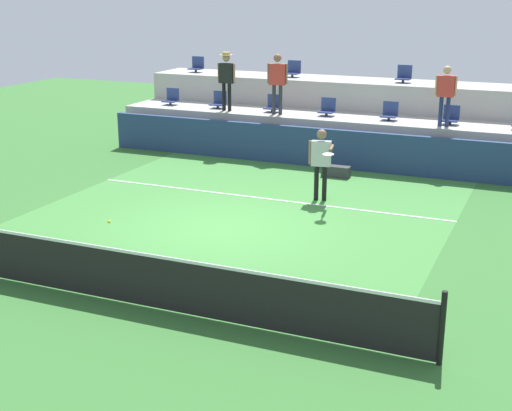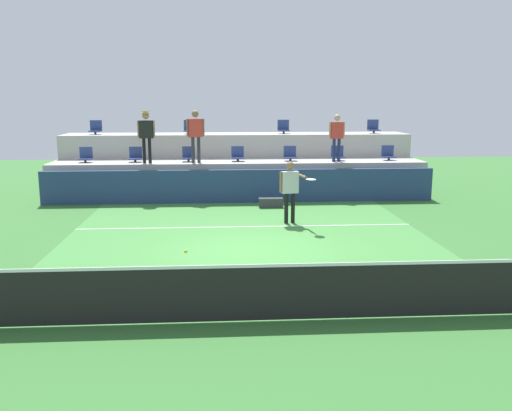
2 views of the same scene
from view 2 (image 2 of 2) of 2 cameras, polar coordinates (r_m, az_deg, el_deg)
The scene contains 24 objects.
ground_plane at distance 12.41m, azimuth -0.59°, elevation -4.78°, with size 40.00×40.00×0.00m, color #336B2D.
court_inner_paint at distance 13.37m, azimuth -0.83°, elevation -3.61°, with size 9.00×10.00×0.01m, color #3D7F38.
court_service_line at distance 14.73m, azimuth -1.12°, elevation -2.23°, with size 9.00×0.06×0.00m, color white.
tennis_net at distance 8.45m, azimuth 0.95°, elevation -8.85°, with size 10.48×0.08×1.07m.
sponsor_backboard at distance 18.15m, azimuth -1.66°, elevation 2.03°, with size 13.00×0.16×1.10m, color navy.
seating_tier_lower at distance 19.43m, azimuth -1.81°, elevation 2.84°, with size 13.00×1.80×1.25m, color #ADAAA3.
seating_tier_upper at distance 21.16m, azimuth -1.99°, elevation 4.66°, with size 13.00×1.80×2.10m, color #ADAAA3.
stadium_chair_lower_far_left at distance 19.80m, azimuth -17.34°, elevation 4.95°, with size 0.44×0.40×0.52m.
stadium_chair_lower_left at distance 19.47m, azimuth -12.47°, elevation 5.09°, with size 0.44×0.40×0.52m.
stadium_chair_lower_mid_left at distance 19.28m, azimuth -7.05°, elevation 5.21°, with size 0.44×0.40×0.52m.
stadium_chair_lower_center at distance 19.26m, azimuth -1.93°, elevation 5.28°, with size 0.44×0.40×0.52m.
stadium_chair_lower_mid_right at distance 19.41m, azimuth 3.58°, elevation 5.31°, with size 0.44×0.40×0.52m.
stadium_chair_lower_right at distance 19.70m, azimuth 8.52°, elevation 5.30°, with size 0.44×0.40×0.52m.
stadium_chair_lower_far_right at distance 20.17m, azimuth 13.62°, elevation 5.24°, with size 0.44×0.40×0.52m.
stadium_chair_upper_far_left at distance 21.49m, azimuth -16.38°, elevation 7.71°, with size 0.44×0.40×0.52m.
stadium_chair_upper_left at distance 21.01m, azimuth -6.94°, elevation 8.01°, with size 0.44×0.40×0.52m.
stadium_chair_upper_right at distance 21.13m, azimuth 2.89°, elevation 8.09°, with size 0.44×0.40×0.52m.
stadium_chair_upper_far_right at distance 21.81m, azimuth 12.14°, elevation 7.95°, with size 0.44×0.40×0.52m.
tennis_player at distance 14.99m, azimuth 3.62°, elevation 2.07°, with size 0.90×1.16×1.72m.
spectator_with_hat at distance 18.96m, azimuth -11.38°, elevation 7.64°, with size 0.60×0.43×1.77m.
spectator_in_grey at distance 18.82m, azimuth -6.32°, elevation 7.73°, with size 0.62×0.27×1.77m.
spectator_in_white at distance 19.24m, azimuth 8.43°, elevation 7.44°, with size 0.58×0.24×1.63m.
tennis_ball at distance 10.15m, azimuth -7.34°, elevation -4.77°, with size 0.07×0.07×0.07m.
equipment_bag at distance 17.37m, azimuth 1.55°, elevation 0.29°, with size 0.76×0.28×0.30m, color #333338.
Camera 2 is at (-0.67, -11.92, 3.36)m, focal length 38.37 mm.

